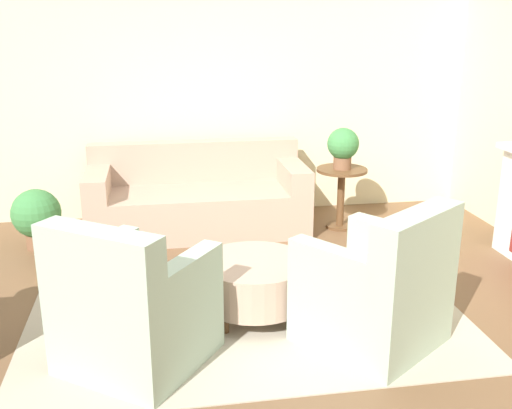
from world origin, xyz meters
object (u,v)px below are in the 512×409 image
Objects in this scene: couch at (198,200)px; armchair_right at (379,293)px; armchair_left at (132,311)px; side_table at (341,188)px; potted_plant_on_side_table at (343,146)px; potted_plant_floor at (36,215)px; ottoman_table at (254,280)px.

armchair_right reaches higher than couch.
armchair_left is at bearing -103.41° from couch.
potted_plant_on_side_table is at bearing -135.00° from side_table.
armchair_right is (1.67, 0.00, 0.00)m from armchair_left.
side_table is 1.10× the size of potted_plant_floor.
side_table is at bearing 45.00° from potted_plant_on_side_table.
potted_plant_floor is at bearing -178.33° from potted_plant_on_side_table.
ottoman_table is 2.58m from potted_plant_floor.
couch is at bearing 76.59° from armchair_left.
side_table is (2.15, 2.41, 0.06)m from armchair_left.
potted_plant_floor is (-3.15, -0.09, -0.11)m from side_table.
potted_plant_on_side_table is (-0.00, -0.00, 0.46)m from side_table.
ottoman_table is (0.90, 0.56, -0.10)m from armchair_left.
armchair_left is 1.00× the size of armchair_right.
armchair_left is 2.52m from potted_plant_floor.
armchair_right is 0.96m from ottoman_table.
couch reaches higher than ottoman_table.
potted_plant_on_side_table reaches higher than armchair_left.
potted_plant_on_side_table is 3.20m from potted_plant_floor.
potted_plant_on_side_table is at bearing 78.68° from armchair_right.
armchair_right is 1.93× the size of potted_plant_floor.
armchair_right reaches higher than potted_plant_floor.
ottoman_table is (0.28, -2.03, -0.04)m from couch.
armchair_left is at bearing -131.77° from side_table.
couch is 1.97× the size of armchair_right.
potted_plant_floor is (-3.15, -0.09, -0.57)m from potted_plant_on_side_table.
side_table is (1.54, -0.18, 0.12)m from couch.
armchair_left is 3.28m from potted_plant_on_side_table.
potted_plant_on_side_table is (2.15, 2.41, 0.52)m from armchair_left.
armchair_right reaches higher than ottoman_table.
ottoman_table is 1.94× the size of potted_plant_on_side_table.
potted_plant_on_side_table is at bearing 1.67° from potted_plant_floor.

